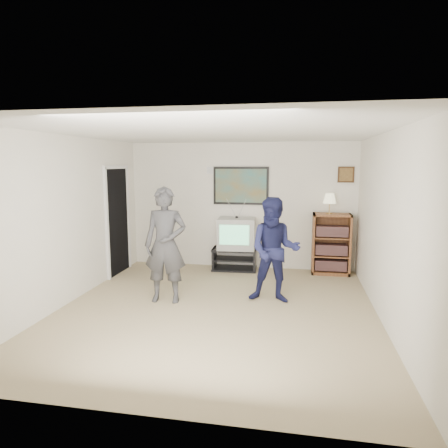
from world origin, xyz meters
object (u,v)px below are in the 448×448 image
(media_stand, at_px, (234,259))
(person_tall, at_px, (166,245))
(bookshelf, at_px, (331,244))
(crt_television, at_px, (237,233))
(person_short, at_px, (274,250))

(media_stand, relative_size, person_tall, 0.51)
(media_stand, distance_m, bookshelf, 1.88)
(crt_television, height_order, bookshelf, bookshelf)
(media_stand, bearing_deg, person_tall, -113.39)
(person_short, bearing_deg, person_tall, -169.08)
(media_stand, height_order, person_tall, person_tall)
(person_tall, bearing_deg, media_stand, 64.76)
(crt_television, bearing_deg, person_tall, -115.38)
(bookshelf, xyz_separation_m, person_short, (-0.97, -1.76, 0.22))
(crt_television, xyz_separation_m, person_short, (0.83, -1.71, 0.06))
(media_stand, relative_size, person_short, 0.56)
(media_stand, distance_m, person_short, 2.01)
(crt_television, distance_m, person_short, 1.91)
(media_stand, bearing_deg, bookshelf, -1.34)
(crt_television, bearing_deg, media_stand, 176.12)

